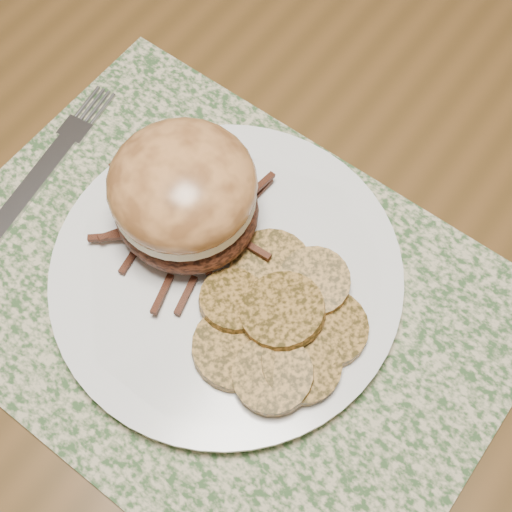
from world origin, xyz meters
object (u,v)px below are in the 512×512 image
at_px(fork, 41,174).
at_px(dinner_plate, 227,275).
at_px(dining_table, 452,439).
at_px(pork_sandwich, 184,194).

bearing_deg(fork, dinner_plate, -2.68).
xyz_separation_m(dining_table, dinner_plate, (-0.22, -0.02, 0.09)).
relative_size(pork_sandwich, fork, 0.64).
xyz_separation_m(dinner_plate, pork_sandwich, (-0.05, 0.02, 0.05)).
relative_size(dining_table, fork, 7.29).
xyz_separation_m(dining_table, pork_sandwich, (-0.27, -0.01, 0.14)).
height_order(pork_sandwich, fork, pork_sandwich).
distance_m(pork_sandwich, fork, 0.15).
bearing_deg(dinner_plate, fork, -174.10).
bearing_deg(pork_sandwich, dining_table, 11.08).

